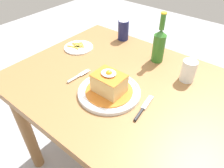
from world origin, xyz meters
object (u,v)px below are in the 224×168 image
(knife, at_px, (141,111))
(beer_bottle_green, at_px, (160,44))
(drinking_glass, at_px, (188,72))
(side_plate_fries, at_px, (78,47))
(soda_can, at_px, (123,30))
(fork, at_px, (77,77))
(main_plate, at_px, (109,92))

(knife, relative_size, beer_bottle_green, 0.62)
(drinking_glass, bearing_deg, side_plate_fries, -170.14)
(knife, xyz_separation_m, drinking_glass, (0.05, 0.32, 0.04))
(knife, distance_m, drinking_glass, 0.32)
(beer_bottle_green, xyz_separation_m, drinking_glass, (0.19, -0.06, -0.05))
(soda_can, height_order, beer_bottle_green, beer_bottle_green)
(soda_can, relative_size, drinking_glass, 1.18)
(fork, bearing_deg, knife, 0.64)
(main_plate, relative_size, side_plate_fries, 1.65)
(main_plate, bearing_deg, knife, -2.03)
(soda_can, bearing_deg, main_plate, -60.09)
(beer_bottle_green, distance_m, drinking_glass, 0.21)
(fork, xyz_separation_m, beer_bottle_green, (0.23, 0.38, 0.09))
(drinking_glass, xyz_separation_m, side_plate_fries, (-0.63, -0.11, -0.04))
(drinking_glass, bearing_deg, soda_can, 162.97)
(beer_bottle_green, xyz_separation_m, side_plate_fries, (-0.44, -0.17, -0.09))
(main_plate, distance_m, knife, 0.17)
(beer_bottle_green, bearing_deg, main_plate, -95.03)
(main_plate, distance_m, drinking_glass, 0.38)
(beer_bottle_green, bearing_deg, fork, -120.71)
(fork, bearing_deg, beer_bottle_green, 59.29)
(soda_can, bearing_deg, knife, -46.75)
(main_plate, height_order, fork, main_plate)
(beer_bottle_green, height_order, side_plate_fries, beer_bottle_green)
(beer_bottle_green, height_order, drinking_glass, beer_bottle_green)
(soda_can, bearing_deg, side_plate_fries, -118.00)
(side_plate_fries, bearing_deg, soda_can, 62.00)
(fork, relative_size, drinking_glass, 1.35)
(knife, xyz_separation_m, soda_can, (-0.44, 0.47, 0.06))
(soda_can, xyz_separation_m, drinking_glass, (0.49, -0.15, -0.02))
(main_plate, height_order, side_plate_fries, main_plate)
(fork, height_order, soda_can, soda_can)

